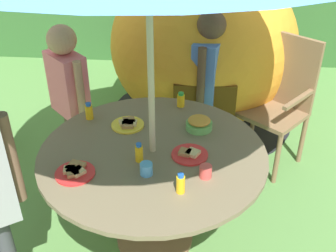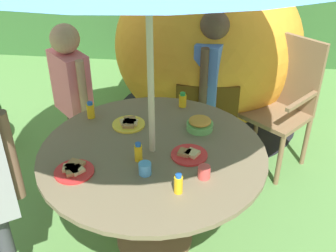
{
  "view_description": "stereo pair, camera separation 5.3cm",
  "coord_description": "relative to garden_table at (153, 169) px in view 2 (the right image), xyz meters",
  "views": [
    {
      "loc": [
        0.26,
        -1.96,
        2.13
      ],
      "look_at": [
        0.08,
        0.07,
        0.86
      ],
      "focal_mm": 43.78,
      "sensor_mm": 36.0,
      "label": 1
    },
    {
      "loc": [
        0.31,
        -1.96,
        2.13
      ],
      "look_at": [
        0.08,
        0.07,
        0.86
      ],
      "focal_mm": 43.78,
      "sensor_mm": 36.0,
      "label": 2
    }
  ],
  "objects": [
    {
      "name": "dome_tent",
      "position": [
        0.27,
        1.72,
        0.16
      ],
      "size": [
        1.9,
        1.9,
        1.52
      ],
      "rotation": [
        0.0,
        0.0,
        0.03
      ],
      "color": "orange",
      "rests_on": "ground_plane"
    },
    {
      "name": "plate_near_left",
      "position": [
        -0.4,
        -0.25,
        0.15
      ],
      "size": [
        0.22,
        0.22,
        0.03
      ],
      "color": "red",
      "rests_on": "garden_table"
    },
    {
      "name": "wooden_chair",
      "position": [
        0.89,
        1.06,
        0.0
      ],
      "size": [
        0.69,
        0.67,
        1.08
      ],
      "rotation": [
        0.0,
        0.0,
        -0.69
      ],
      "color": "brown",
      "rests_on": "ground_plane"
    },
    {
      "name": "juice_bottle_mid_left",
      "position": [
        0.13,
        0.56,
        0.19
      ],
      "size": [
        0.05,
        0.05,
        0.11
      ],
      "color": "yellow",
      "rests_on": "garden_table"
    },
    {
      "name": "garden_table",
      "position": [
        0.0,
        0.0,
        0.0
      ],
      "size": [
        1.35,
        1.35,
        0.73
      ],
      "color": "brown",
      "rests_on": "ground_plane"
    },
    {
      "name": "snack_bowl",
      "position": [
        0.27,
        0.27,
        0.18
      ],
      "size": [
        0.17,
        0.17,
        0.08
      ],
      "color": "#66B259",
      "rests_on": "garden_table"
    },
    {
      "name": "plate_near_right",
      "position": [
        -0.19,
        0.26,
        0.15
      ],
      "size": [
        0.21,
        0.21,
        0.03
      ],
      "color": "yellow",
      "rests_on": "garden_table"
    },
    {
      "name": "juice_bottle_center_back",
      "position": [
        0.18,
        -0.35,
        0.19
      ],
      "size": [
        0.05,
        0.05,
        0.12
      ],
      "color": "yellow",
      "rests_on": "garden_table"
    },
    {
      "name": "cup_far",
      "position": [
        -0.01,
        -0.22,
        0.17
      ],
      "size": [
        0.07,
        0.07,
        0.07
      ],
      "primitive_type": "cylinder",
      "color": "#4C99D8",
      "rests_on": "garden_table"
    },
    {
      "name": "juice_bottle_center_front",
      "position": [
        -0.06,
        -0.11,
        0.19
      ],
      "size": [
        0.05,
        0.05,
        0.12
      ],
      "color": "yellow",
      "rests_on": "garden_table"
    },
    {
      "name": "cup_near",
      "position": [
        0.31,
        -0.22,
        0.17
      ],
      "size": [
        0.07,
        0.07,
        0.07
      ],
      "primitive_type": "cylinder",
      "color": "#E04C47",
      "rests_on": "garden_table"
    },
    {
      "name": "plate_far_right",
      "position": [
        0.22,
        -0.03,
        0.15
      ],
      "size": [
        0.21,
        0.21,
        0.03
      ],
      "color": "red",
      "rests_on": "garden_table"
    },
    {
      "name": "juice_bottle_far_left",
      "position": [
        -0.46,
        0.33,
        0.19
      ],
      "size": [
        0.05,
        0.05,
        0.12
      ],
      "color": "yellow",
      "rests_on": "garden_table"
    },
    {
      "name": "child_in_pink_shirt",
      "position": [
        -0.71,
        0.71,
        0.2
      ],
      "size": [
        0.36,
        0.35,
        1.25
      ],
      "rotation": [
        0.0,
        0.0,
        -0.78
      ],
      "color": "brown",
      "rests_on": "ground_plane"
    },
    {
      "name": "child_in_blue_shirt",
      "position": [
        0.33,
        0.99,
        0.23
      ],
      "size": [
        0.28,
        0.42,
        1.29
      ],
      "rotation": [
        0.0,
        0.0,
        -1.89
      ],
      "color": "navy",
      "rests_on": "ground_plane"
    },
    {
      "name": "ground_plane",
      "position": [
        0.0,
        0.0,
        -0.61
      ],
      "size": [
        10.0,
        10.0,
        0.02
      ],
      "primitive_type": "cube",
      "color": "#548442"
    }
  ]
}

